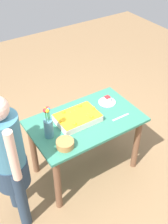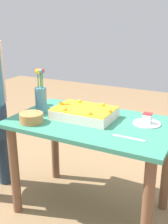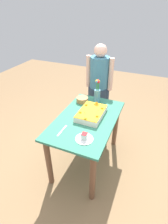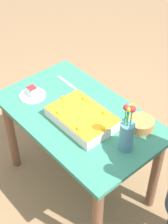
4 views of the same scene
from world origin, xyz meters
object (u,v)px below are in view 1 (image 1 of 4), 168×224
at_px(serving_plate_with_slice, 107,101).
at_px(person_standing, 8,157).
at_px(sheet_cake, 78,118).
at_px(cake_knife, 121,117).
at_px(flower_vase, 48,126).
at_px(fruit_bowl, 65,144).

distance_m(serving_plate_with_slice, person_standing, 1.29).
xyz_separation_m(sheet_cake, cake_knife, (-0.42, 0.20, -0.04)).
distance_m(flower_vase, fruit_bowl, 0.24).
xyz_separation_m(cake_knife, flower_vase, (0.77, -0.15, 0.13)).
bearing_deg(cake_knife, flower_vase, -11.00).
relative_size(serving_plate_with_slice, fruit_bowl, 1.14).
relative_size(serving_plate_with_slice, person_standing, 0.13).
bearing_deg(fruit_bowl, flower_vase, -73.96).
bearing_deg(person_standing, flower_vase, 15.59).
distance_m(cake_knife, person_standing, 1.23).
bearing_deg(flower_vase, cake_knife, 168.77).
bearing_deg(fruit_bowl, cake_knife, -175.66).
relative_size(sheet_cake, serving_plate_with_slice, 2.27).
xyz_separation_m(sheet_cake, person_standing, (0.81, 0.18, 0.05)).
bearing_deg(person_standing, cake_knife, -1.16).
bearing_deg(person_standing, sheet_cake, 12.18).
relative_size(flower_vase, fruit_bowl, 2.07).
relative_size(cake_knife, flower_vase, 0.61).
bearing_deg(person_standing, fruit_bowl, -8.64).
bearing_deg(sheet_cake, fruit_bowl, 40.76).
xyz_separation_m(cake_knife, person_standing, (1.23, -0.02, 0.08)).
bearing_deg(serving_plate_with_slice, sheet_cake, 11.43).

